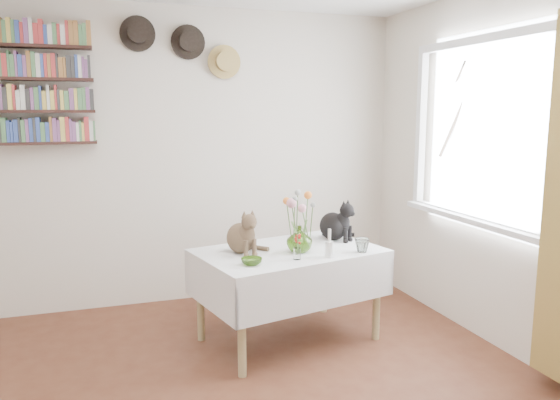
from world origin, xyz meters
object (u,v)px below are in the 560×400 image
object	(u,v)px
tabby_cat	(240,230)
bookshelf_unit	(24,84)
dining_table	(289,272)
black_cat	(333,219)
flower_vase	(299,239)

from	to	relation	value
tabby_cat	bookshelf_unit	size ratio (longest dim) A/B	0.32
dining_table	black_cat	xyz separation A→B (m)	(0.42, 0.19, 0.33)
bookshelf_unit	black_cat	bearing A→B (deg)	-21.17
tabby_cat	black_cat	size ratio (longest dim) A/B	0.99
tabby_cat	black_cat	distance (m)	0.78
flower_vase	bookshelf_unit	size ratio (longest dim) A/B	0.19
dining_table	black_cat	bearing A→B (deg)	24.26
dining_table	bookshelf_unit	world-z (taller)	bookshelf_unit
dining_table	black_cat	world-z (taller)	black_cat
bookshelf_unit	flower_vase	bearing A→B (deg)	-31.82
bookshelf_unit	dining_table	bearing A→B (deg)	-30.58
dining_table	flower_vase	bearing A→B (deg)	-59.29
dining_table	tabby_cat	xyz separation A→B (m)	(-0.34, 0.05, 0.32)
dining_table	flower_vase	xyz separation A→B (m)	(0.05, -0.08, 0.26)
dining_table	tabby_cat	world-z (taller)	tabby_cat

